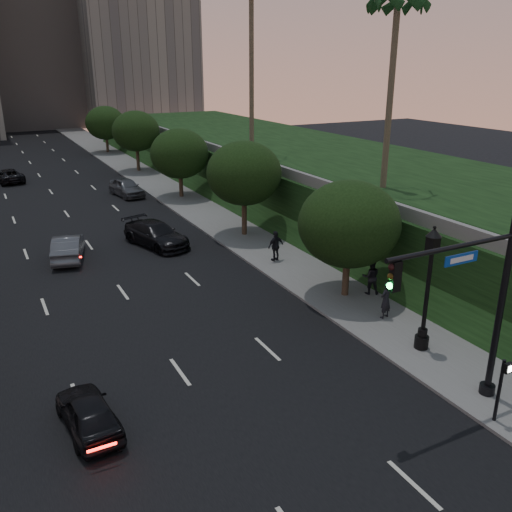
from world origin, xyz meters
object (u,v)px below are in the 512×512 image
pedestrian_c (276,246)px  pedestrian_b (371,277)px  sedan_near_right (156,234)px  sedan_mid_left (68,247)px  sedan_near_left (88,412)px  sedan_far_right (126,187)px  traffic_signal_mast (479,313)px  pedestrian_a (386,300)px  sedan_far_left (8,176)px  street_lamp (427,295)px

pedestrian_c → pedestrian_b: bearing=96.7°
sedan_near_right → pedestrian_b: pedestrian_b is taller
sedan_mid_left → pedestrian_b: 18.74m
sedan_near_left → sedan_far_right: sedan_far_right is taller
sedan_near_left → sedan_near_right: (7.98, 17.74, 0.15)m
traffic_signal_mast → sedan_near_right: (-4.41, 22.60, -2.86)m
sedan_near_left → sedan_far_right: (9.96, 32.91, 0.17)m
sedan_near_right → pedestrian_a: (6.28, -15.90, 0.27)m
sedan_near_left → sedan_near_right: 19.45m
sedan_mid_left → sedan_far_right: size_ratio=0.98×
sedan_far_left → traffic_signal_mast: bearing=93.8°
traffic_signal_mast → street_lamp: (1.35, 3.68, -1.04)m
sedan_near_right → sedan_far_right: 15.30m
sedan_near_right → pedestrian_a: size_ratio=3.02×
traffic_signal_mast → pedestrian_a: traffic_signal_mast is taller
sedan_far_left → pedestrian_a: (13.53, -42.75, 0.37)m
sedan_far_left → sedan_near_left: bearing=79.6°
sedan_near_left → pedestrian_b: (15.47, 4.45, 0.45)m
sedan_near_right → sedan_far_right: sedan_far_right is taller
sedan_far_left → pedestrian_a: 44.84m
sedan_mid_left → sedan_far_right: 17.00m
sedan_near_right → street_lamp: bearing=-90.0°
pedestrian_c → sedan_mid_left: bearing=-39.9°
sedan_near_left → sedan_mid_left: 17.89m
traffic_signal_mast → sedan_mid_left: size_ratio=1.48×
pedestrian_c → pedestrian_a: bearing=85.1°
sedan_far_right → pedestrian_c: pedestrian_c is taller
pedestrian_a → pedestrian_b: bearing=-130.5°
street_lamp → sedan_near_left: street_lamp is taller
sedan_far_left → sedan_near_right: bearing=95.7°
pedestrian_b → sedan_far_right: bearing=-50.5°
pedestrian_a → pedestrian_c: pedestrian_c is taller
pedestrian_c → street_lamp: bearing=81.5°
sedan_far_left → sedan_far_right: 14.88m
traffic_signal_mast → pedestrian_c: 16.27m
traffic_signal_mast → sedan_far_right: bearing=93.7°
pedestrian_a → pedestrian_c: 9.35m
pedestrian_c → sedan_far_left: bearing=-78.6°
sedan_near_left → sedan_far_right: size_ratio=0.80×
sedan_far_left → sedan_near_right: sedan_near_right is taller
sedan_mid_left → sedan_near_right: size_ratio=0.85×
sedan_near_right → pedestrian_c: 8.60m
sedan_near_left → pedestrian_b: pedestrian_b is taller
pedestrian_a → sedan_far_right: bearing=-97.8°
traffic_signal_mast → pedestrian_b: bearing=71.7°
sedan_far_right → pedestrian_b: 28.99m
sedan_near_left → pedestrian_b: size_ratio=2.02×
sedan_mid_left → pedestrian_c: (11.24, -6.59, 0.32)m
sedan_mid_left → pedestrian_a: size_ratio=2.57×
pedestrian_c → sedan_near_left: bearing=30.0°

